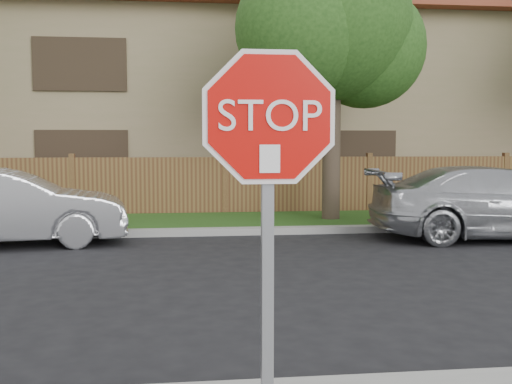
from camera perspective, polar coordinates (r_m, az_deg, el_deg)
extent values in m
cube|color=gray|center=(13.02, -1.99, -3.76)|extent=(70.00, 0.30, 0.15)
cube|color=#1E4714|center=(14.65, -2.53, -2.86)|extent=(70.00, 3.00, 0.12)
cube|color=#56331E|center=(16.16, -2.96, 0.50)|extent=(70.00, 0.12, 1.60)
cube|color=#8E8058|center=(21.72, -3.97, 7.42)|extent=(34.00, 8.00, 6.00)
cube|color=brown|center=(22.11, -4.03, 15.86)|extent=(35.20, 9.20, 0.50)
cube|color=brown|center=(22.23, -4.03, 17.38)|extent=(33.00, 5.50, 0.70)
cylinder|color=#382B21|center=(14.81, 7.19, 4.57)|extent=(0.44, 0.44, 3.92)
sphere|color=#1E4415|center=(15.09, 7.32, 15.81)|extent=(3.80, 3.80, 3.80)
sphere|color=#1E4415|center=(15.51, 10.33, 13.36)|extent=(3.00, 3.00, 3.00)
sphere|color=#1E4415|center=(14.48, 4.52, 15.17)|extent=(3.20, 3.20, 3.20)
cube|color=gray|center=(3.36, 1.08, -8.44)|extent=(0.06, 0.06, 2.30)
cylinder|color=white|center=(3.21, 1.27, 7.12)|extent=(1.01, 0.02, 1.01)
cylinder|color=red|center=(3.20, 1.30, 7.13)|extent=(0.93, 0.02, 0.93)
cube|color=white|center=(3.18, 1.33, 3.18)|extent=(0.11, 0.00, 0.15)
imported|color=silver|center=(12.51, -22.59, -1.39)|extent=(4.68, 2.13, 1.49)
imported|color=#ADB0B5|center=(13.35, 21.92, -0.96)|extent=(5.33, 2.49, 1.50)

